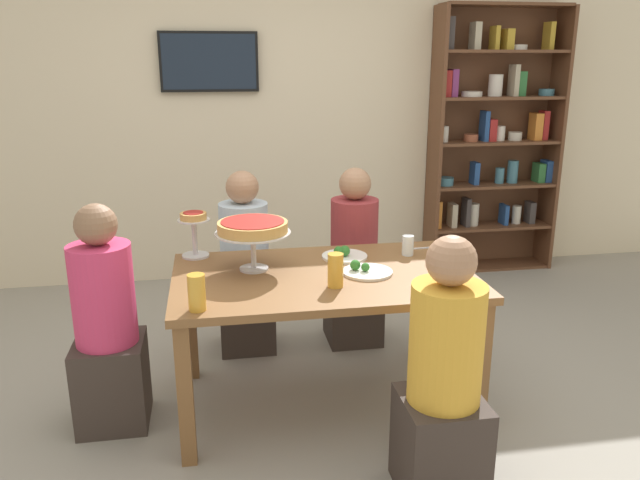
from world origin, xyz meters
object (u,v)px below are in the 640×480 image
object	(u,v)px
diner_near_right	(443,390)
salad_plate_far_diner	(344,255)
bookshelf	(493,139)
cutlery_fork_near	(424,248)
diner_far_right	(354,269)
cutlery_knife_near	(452,292)
deep_dish_pizza_stand	(253,229)
water_glass_clear_near	(408,245)
beer_glass_amber_short	(197,292)
diner_head_west	(107,334)
salad_plate_near_diner	(366,271)
beer_glass_amber_tall	(449,269)
beer_glass_amber_spare	(336,270)
dining_table	(323,290)
personal_pizza_stand	(194,226)
diner_far_left	(245,275)
television	(209,62)

from	to	relation	value
diner_near_right	salad_plate_far_diner	bearing A→B (deg)	10.92
bookshelf	cutlery_fork_near	world-z (taller)	bookshelf
diner_far_right	cutlery_knife_near	xyz separation A→B (m)	(0.21, -1.11, 0.25)
deep_dish_pizza_stand	water_glass_clear_near	distance (m)	0.89
beer_glass_amber_short	deep_dish_pizza_stand	bearing A→B (deg)	60.44
bookshelf	diner_head_west	size ratio (longest dim) A/B	1.92
salad_plate_near_diner	beer_glass_amber_short	world-z (taller)	beer_glass_amber_short
beer_glass_amber_tall	bookshelf	bearing A→B (deg)	60.90
diner_head_west	cutlery_fork_near	size ratio (longest dim) A/B	6.39
diner_head_west	beer_glass_amber_tall	distance (m)	1.71
beer_glass_amber_spare	water_glass_clear_near	bearing A→B (deg)	40.20
dining_table	salad_plate_far_diner	xyz separation A→B (m)	(0.16, 0.24, 0.11)
diner_head_west	beer_glass_amber_tall	world-z (taller)	diner_head_west
beer_glass_amber_tall	water_glass_clear_near	size ratio (longest dim) A/B	1.18
beer_glass_amber_spare	water_glass_clear_near	xyz separation A→B (m)	(0.50, 0.42, -0.03)
diner_head_west	water_glass_clear_near	xyz separation A→B (m)	(1.60, 0.22, 0.30)
bookshelf	diner_head_west	bearing A→B (deg)	-145.39
bookshelf	diner_near_right	world-z (taller)	bookshelf
deep_dish_pizza_stand	beer_glass_amber_short	distance (m)	0.59
bookshelf	diner_head_west	world-z (taller)	bookshelf
personal_pizza_stand	water_glass_clear_near	bearing A→B (deg)	-8.56
salad_plate_near_diner	cutlery_fork_near	distance (m)	0.57
diner_far_left	diner_near_right	distance (m)	1.71
bookshelf	salad_plate_near_diner	bearing A→B (deg)	-128.32
diner_far_right	beer_glass_amber_spare	xyz separation A→B (m)	(-0.31, -0.93, 0.33)
dining_table	television	bearing A→B (deg)	103.75
beer_glass_amber_short	diner_near_right	bearing A→B (deg)	-23.37
diner_far_left	beer_glass_amber_tall	size ratio (longest dim) A/B	8.72
television	personal_pizza_stand	xyz separation A→B (m)	(-0.13, -1.71, -0.85)
diner_head_west	water_glass_clear_near	bearing A→B (deg)	7.95
beer_glass_amber_tall	beer_glass_amber_short	world-z (taller)	beer_glass_amber_short
dining_table	diner_near_right	size ratio (longest dim) A/B	1.33
diner_far_left	water_glass_clear_near	size ratio (longest dim) A/B	10.28
dining_table	salad_plate_near_diner	bearing A→B (deg)	-8.46
cutlery_fork_near	beer_glass_amber_short	bearing A→B (deg)	25.46
bookshelf	diner_far_right	world-z (taller)	bookshelf
deep_dish_pizza_stand	personal_pizza_stand	distance (m)	0.41
dining_table	beer_glass_amber_short	world-z (taller)	beer_glass_amber_short
cutlery_knife_near	salad_plate_far_diner	bearing A→B (deg)	102.08
dining_table	bookshelf	size ratio (longest dim) A/B	0.69
diner_far_right	personal_pizza_stand	world-z (taller)	diner_far_right
deep_dish_pizza_stand	cutlery_fork_near	world-z (taller)	deep_dish_pizza_stand
diner_far_right	diner_head_west	bearing A→B (deg)	-62.44
dining_table	personal_pizza_stand	size ratio (longest dim) A/B	6.02
television	cutlery_fork_near	distance (m)	2.36
deep_dish_pizza_stand	cutlery_knife_near	size ratio (longest dim) A/B	2.16
dining_table	bookshelf	bearing A→B (deg)	47.72
diner_far_left	diner_near_right	size ratio (longest dim) A/B	1.00
bookshelf	beer_glass_amber_spare	xyz separation A→B (m)	(-1.81, -2.21, -0.31)
diner_head_west	cutlery_fork_near	world-z (taller)	diner_head_west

